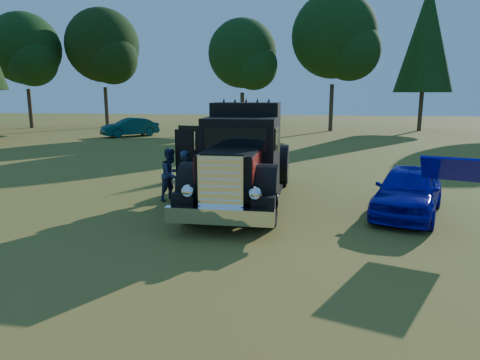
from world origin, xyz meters
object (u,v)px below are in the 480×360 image
object	(u,v)px
hotrod_coupe	(408,190)
spectator_near	(187,178)
distant_teal_car	(130,127)
diamond_t_truck	(242,162)
spectator_far	(171,174)

from	to	relation	value
hotrod_coupe	spectator_near	world-z (taller)	hotrod_coupe
hotrod_coupe	distant_teal_car	bearing A→B (deg)	129.75
diamond_t_truck	hotrod_coupe	xyz separation A→B (m)	(4.69, -0.45, -0.60)
diamond_t_truck	hotrod_coupe	distance (m)	4.75
spectator_far	distant_teal_car	distance (m)	21.71
hotrod_coupe	spectator_far	world-z (taller)	hotrod_coupe
spectator_far	distant_teal_car	bearing A→B (deg)	54.27
spectator_far	hotrod_coupe	bearing A→B (deg)	-67.02
hotrod_coupe	spectator_far	size ratio (longest dim) A/B	2.70
diamond_t_truck	spectator_far	distance (m)	2.28
distant_teal_car	diamond_t_truck	bearing A→B (deg)	-13.78
spectator_near	distant_teal_car	size ratio (longest dim) A/B	0.37
diamond_t_truck	spectator_near	world-z (taller)	diamond_t_truck
diamond_t_truck	spectator_far	bearing A→B (deg)	176.99
diamond_t_truck	spectator_near	xyz separation A→B (m)	(-1.59, -0.39, -0.47)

